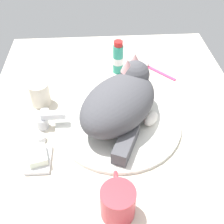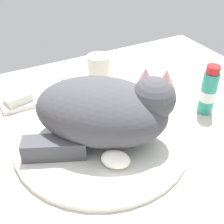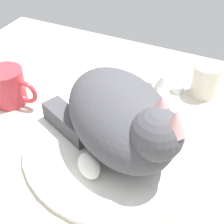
{
  "view_description": "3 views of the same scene",
  "coord_description": "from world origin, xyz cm",
  "views": [
    {
      "loc": [
        -59.74,
        5.77,
        60.16
      ],
      "look_at": [
        -1.72,
        1.96,
        6.39
      ],
      "focal_mm": 45.05,
      "sensor_mm": 36.0,
      "label": 1
    },
    {
      "loc": [
        -20.9,
        -44.67,
        42.92
      ],
      "look_at": [
        1.86,
        -1.35,
        7.81
      ],
      "focal_mm": 47.66,
      "sensor_mm": 36.0,
      "label": 2
    },
    {
      "loc": [
        18.15,
        -41.95,
        47.08
      ],
      "look_at": [
        -1.64,
        0.13,
        8.03
      ],
      "focal_mm": 52.83,
      "sensor_mm": 36.0,
      "label": 3
    }
  ],
  "objects": [
    {
      "name": "coffee_mug",
      "position": [
        -28.23,
        2.43,
        4.17
      ],
      "size": [
        11.8,
        7.77,
        8.34
      ],
      "color": "#C63842",
      "rests_on": "ground_plane"
    },
    {
      "name": "faucet",
      "position": [
        0.0,
        21.41,
        2.32
      ],
      "size": [
        13.38,
        8.93,
        5.57
      ],
      "color": "silver",
      "rests_on": "ground_plane"
    },
    {
      "name": "soap_bar",
      "position": [
        -12.7,
        22.07,
        2.29
      ],
      "size": [
        7.07,
        6.06,
        2.19
      ],
      "primitive_type": "cube",
      "rotation": [
        0.0,
        0.0,
        0.24
      ],
      "color": "silver",
      "rests_on": "soap_dish"
    },
    {
      "name": "sink_basin",
      "position": [
        0.0,
        0.0,
        0.6
      ],
      "size": [
        37.52,
        37.52,
        1.2
      ],
      "primitive_type": "cylinder",
      "color": "silver",
      "rests_on": "ground_plane"
    },
    {
      "name": "soap_dish",
      "position": [
        -12.7,
        22.07,
        0.6
      ],
      "size": [
        9.0,
        6.4,
        1.2
      ],
      "primitive_type": "cube",
      "color": "white",
      "rests_on": "ground_plane"
    },
    {
      "name": "ground_plane",
      "position": [
        0.0,
        0.0,
        -1.5
      ],
      "size": [
        110.0,
        82.5,
        3.0
      ],
      "primitive_type": "cube",
      "color": "beige"
    },
    {
      "name": "rinse_cup",
      "position": [
        11.0,
        24.15,
        3.86
      ],
      "size": [
        6.36,
        6.36,
        7.71
      ],
      "color": "silver",
      "rests_on": "ground_plane"
    },
    {
      "name": "cat",
      "position": [
        0.77,
        -0.78,
        8.11
      ],
      "size": [
        33.38,
        30.84,
        15.96
      ],
      "color": "#4C4C51",
      "rests_on": "sink_basin"
    }
  ]
}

